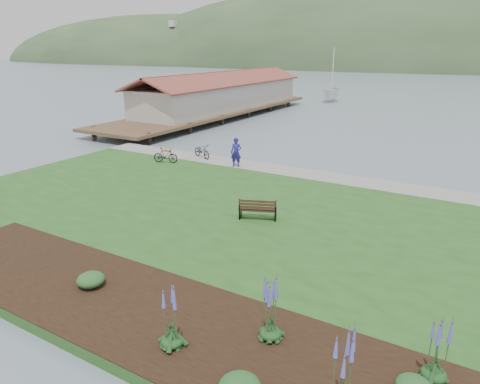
# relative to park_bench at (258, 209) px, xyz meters

# --- Properties ---
(ground) EXTENTS (600.00, 600.00, 0.00)m
(ground) POSITION_rel_park_bench_xyz_m (-0.55, 1.51, -0.94)
(ground) COLOR slate
(ground) RESTS_ON ground
(lawn) EXTENTS (34.00, 20.00, 0.40)m
(lawn) POSITION_rel_park_bench_xyz_m (-0.55, -0.49, -0.74)
(lawn) COLOR #214E1B
(lawn) RESTS_ON ground
(shoreline_path) EXTENTS (34.00, 2.20, 0.03)m
(shoreline_path) POSITION_rel_park_bench_xyz_m (-0.55, 8.41, -0.52)
(shoreline_path) COLOR gray
(shoreline_path) RESTS_ON lawn
(garden_bed) EXTENTS (24.00, 4.40, 0.04)m
(garden_bed) POSITION_rel_park_bench_xyz_m (2.45, -8.29, -0.52)
(garden_bed) COLOR black
(garden_bed) RESTS_ON lawn
(pier_pavilion) EXTENTS (8.00, 36.00, 5.40)m
(pier_pavilion) POSITION_rel_park_bench_xyz_m (-20.55, 29.03, 1.70)
(pier_pavilion) COLOR #4C3826
(pier_pavilion) RESTS_ON ground
(park_bench) EXTENTS (1.88, 1.30, 1.08)m
(park_bench) POSITION_rel_park_bench_xyz_m (0.00, 0.00, 0.00)
(park_bench) COLOR black
(park_bench) RESTS_ON lawn
(person) EXTENTS (0.98, 0.79, 2.36)m
(person) POSITION_rel_park_bench_xyz_m (-5.73, 7.61, 0.64)
(person) COLOR navy
(person) RESTS_ON lawn
(bicycle_a) EXTENTS (1.41, 2.07, 1.03)m
(bicycle_a) POSITION_rel_park_bench_xyz_m (-9.23, 8.54, -0.02)
(bicycle_a) COLOR black
(bicycle_a) RESTS_ON lawn
(bicycle_b) EXTENTS (1.04, 1.83, 1.06)m
(bicycle_b) POSITION_rel_park_bench_xyz_m (-10.61, 6.06, -0.01)
(bicycle_b) COLOR black
(bicycle_b) RESTS_ON lawn
(sailboat) EXTENTS (11.20, 11.35, 26.07)m
(sailboat) POSITION_rel_park_bench_xyz_m (-13.65, 50.31, -0.94)
(sailboat) COLOR silver
(sailboat) RESTS_ON ground
(pannier) EXTENTS (0.23, 0.29, 0.27)m
(pannier) POSITION_rel_park_bench_xyz_m (-12.73, 8.57, -0.40)
(pannier) COLOR orange
(pannier) RESTS_ON lawn
(echium_0) EXTENTS (0.62, 0.62, 2.08)m
(echium_0) POSITION_rel_park_bench_xyz_m (2.30, -9.21, 0.28)
(echium_0) COLOR #163C18
(echium_0) RESTS_ON garden_bed
(echium_1) EXTENTS (0.62, 0.62, 2.26)m
(echium_1) POSITION_rel_park_bench_xyz_m (4.45, -7.57, 0.48)
(echium_1) COLOR #163C18
(echium_1) RESTS_ON garden_bed
(echium_2) EXTENTS (0.62, 0.62, 2.29)m
(echium_2) POSITION_rel_park_bench_xyz_m (6.96, -9.08, 0.49)
(echium_2) COLOR #163C18
(echium_2) RESTS_ON garden_bed
(echium_3) EXTENTS (0.62, 0.62, 2.15)m
(echium_3) POSITION_rel_park_bench_xyz_m (8.58, -6.97, 0.37)
(echium_3) COLOR #163C18
(echium_3) RESTS_ON garden_bed
(shrub_0) EXTENTS (0.94, 0.94, 0.47)m
(shrub_0) POSITION_rel_park_bench_xyz_m (-2.05, -8.17, -0.26)
(shrub_0) COLOR #1E4C21
(shrub_0) RESTS_ON garden_bed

